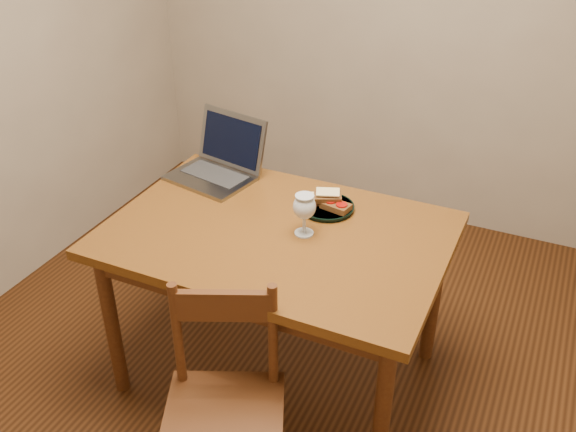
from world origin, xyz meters
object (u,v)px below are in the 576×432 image
at_px(table, 277,249).
at_px(plate, 327,207).
at_px(milk_glass, 304,215).
at_px(chair, 224,400).
at_px(laptop, 220,160).

distance_m(table, plate, 0.27).
xyz_separation_m(plate, milk_glass, (-0.01, -0.21, 0.08)).
distance_m(chair, laptop, 1.13).
xyz_separation_m(table, chair, (0.09, -0.61, -0.20)).
bearing_deg(laptop, plate, 1.48).
xyz_separation_m(table, laptop, (-0.44, 0.32, 0.15)).
height_order(chair, laptop, laptop).
distance_m(plate, milk_glass, 0.22).
distance_m(table, chair, 0.65).
distance_m(plate, laptop, 0.56).
height_order(table, laptop, laptop).
xyz_separation_m(chair, milk_glass, (0.01, 0.64, 0.37)).
xyz_separation_m(chair, plate, (0.02, 0.84, 0.29)).
relative_size(table, milk_glass, 7.62).
bearing_deg(chair, table, 75.08).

